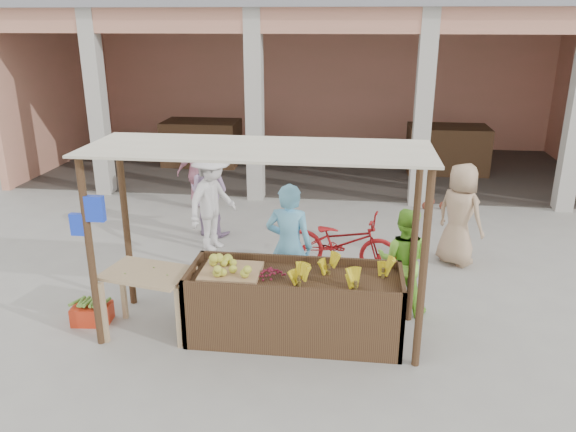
# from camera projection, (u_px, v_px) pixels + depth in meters

# --- Properties ---
(ground) EXTENTS (60.00, 60.00, 0.00)m
(ground) POSITION_uv_depth(u_px,v_px,m) (256.00, 333.00, 7.12)
(ground) COLOR gray
(ground) RESTS_ON ground
(market_building) EXTENTS (14.40, 6.40, 4.20)m
(market_building) POSITION_uv_depth(u_px,v_px,m) (317.00, 63.00, 14.59)
(market_building) COLOR tan
(market_building) RESTS_ON ground
(fruit_stall) EXTENTS (2.60, 0.95, 0.80)m
(fruit_stall) POSITION_uv_depth(u_px,v_px,m) (295.00, 308.00, 6.93)
(fruit_stall) COLOR #48331D
(fruit_stall) RESTS_ON ground
(stall_awning) EXTENTS (4.09, 1.35, 2.39)m
(stall_awning) POSITION_uv_depth(u_px,v_px,m) (252.00, 182.00, 6.53)
(stall_awning) COLOR #48331D
(stall_awning) RESTS_ON ground
(banana_heap) EXTENTS (1.13, 0.62, 0.21)m
(banana_heap) POSITION_uv_depth(u_px,v_px,m) (339.00, 272.00, 6.71)
(banana_heap) COLOR yellow
(banana_heap) RESTS_ON fruit_stall
(melon_tray) EXTENTS (0.72, 0.63, 0.19)m
(melon_tray) POSITION_uv_depth(u_px,v_px,m) (231.00, 268.00, 6.87)
(melon_tray) COLOR tan
(melon_tray) RESTS_ON fruit_stall
(berry_heap) EXTENTS (0.39, 0.32, 0.12)m
(berry_heap) POSITION_uv_depth(u_px,v_px,m) (271.00, 273.00, 6.80)
(berry_heap) COLOR maroon
(berry_heap) RESTS_ON fruit_stall
(side_table) EXTENTS (1.16, 0.89, 0.84)m
(side_table) POSITION_uv_depth(u_px,v_px,m) (148.00, 282.00, 6.93)
(side_table) COLOR tan
(side_table) RESTS_ON ground
(papaya_pile) EXTENTS (0.67, 0.38, 0.19)m
(papaya_pile) POSITION_uv_depth(u_px,v_px,m) (146.00, 264.00, 6.85)
(papaya_pile) COLOR #498B2D
(papaya_pile) RESTS_ON side_table
(red_crate) EXTENTS (0.50, 0.38, 0.25)m
(red_crate) POSITION_uv_depth(u_px,v_px,m) (92.00, 314.00, 7.34)
(red_crate) COLOR red
(red_crate) RESTS_ON ground
(plantain_bundle) EXTENTS (0.35, 0.25, 0.07)m
(plantain_bundle) POSITION_uv_depth(u_px,v_px,m) (91.00, 303.00, 7.29)
(plantain_bundle) COLOR #59832F
(plantain_bundle) RESTS_ON red_crate
(produce_sacks) EXTENTS (0.81, 0.76, 0.62)m
(produce_sacks) POSITION_uv_depth(u_px,v_px,m) (434.00, 194.00, 11.77)
(produce_sacks) COLOR maroon
(produce_sacks) RESTS_ON ground
(vendor_blue) EXTENTS (0.76, 0.60, 1.88)m
(vendor_blue) POSITION_uv_depth(u_px,v_px,m) (289.00, 242.00, 7.52)
(vendor_blue) COLOR #67B9E3
(vendor_blue) RESTS_ON ground
(vendor_green) EXTENTS (0.82, 0.60, 1.54)m
(vendor_green) POSITION_uv_depth(u_px,v_px,m) (404.00, 258.00, 7.45)
(vendor_green) COLOR #82D438
(vendor_green) RESTS_ON ground
(motorcycle) EXTENTS (1.02, 2.00, 1.00)m
(motorcycle) POSITION_uv_depth(u_px,v_px,m) (341.00, 241.00, 8.76)
(motorcycle) COLOR maroon
(motorcycle) RESTS_ON ground
(shopper_a) EXTENTS (1.05, 1.34, 1.87)m
(shopper_a) POSITION_uv_depth(u_px,v_px,m) (212.00, 197.00, 9.46)
(shopper_a) COLOR silver
(shopper_a) RESTS_ON ground
(shopper_b) EXTENTS (1.00, 0.62, 1.60)m
(shopper_b) POSITION_uv_depth(u_px,v_px,m) (198.00, 171.00, 11.62)
(shopper_b) COLOR pink
(shopper_b) RESTS_ON ground
(shopper_c) EXTENTS (1.04, 1.03, 1.85)m
(shopper_c) POSITION_uv_depth(u_px,v_px,m) (460.00, 209.00, 8.89)
(shopper_c) COLOR tan
(shopper_c) RESTS_ON ground
(shopper_f) EXTENTS (0.94, 0.70, 1.73)m
(shopper_f) POSITION_uv_depth(u_px,v_px,m) (209.00, 189.00, 10.18)
(shopper_f) COLOR #9F80A7
(shopper_f) RESTS_ON ground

